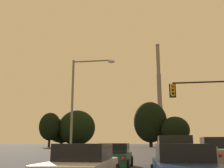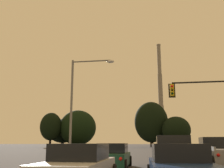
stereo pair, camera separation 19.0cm
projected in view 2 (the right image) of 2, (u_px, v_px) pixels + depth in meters
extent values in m
cube|color=black|center=(81.00, 152.00, 9.08)|extent=(1.62, 2.20, 0.55)
cube|color=gray|center=(223.00, 156.00, 15.52)|extent=(2.05, 5.42, 0.88)
cube|color=black|center=(215.00, 143.00, 17.39)|extent=(1.86, 1.82, 0.72)
cube|color=gray|center=(210.00, 148.00, 14.45)|extent=(0.12, 2.43, 0.16)
cylinder|color=black|center=(200.00, 159.00, 17.74)|extent=(0.23, 0.80, 0.80)
cylinder|color=black|center=(214.00, 164.00, 13.50)|extent=(0.23, 0.80, 0.80)
sphere|color=red|center=(218.00, 155.00, 13.08)|extent=(0.17, 0.17, 0.17)
cube|color=#4C4F54|center=(173.00, 156.00, 15.06)|extent=(1.97, 4.82, 0.95)
cube|color=black|center=(172.00, 142.00, 15.36)|extent=(1.81, 2.82, 0.70)
cylinder|color=black|center=(156.00, 160.00, 16.98)|extent=(0.23, 0.76, 0.76)
cylinder|color=black|center=(186.00, 160.00, 16.72)|extent=(0.23, 0.76, 0.76)
cylinder|color=black|center=(157.00, 164.00, 13.27)|extent=(0.23, 0.76, 0.76)
cylinder|color=black|center=(196.00, 165.00, 13.00)|extent=(0.23, 0.76, 0.76)
sphere|color=red|center=(161.00, 154.00, 12.88)|extent=(0.17, 0.17, 0.17)
sphere|color=red|center=(193.00, 155.00, 12.66)|extent=(0.17, 0.17, 0.17)
cube|color=black|center=(178.00, 152.00, 8.63)|extent=(1.71, 2.27, 0.55)
cube|color=#0F3823|center=(112.00, 159.00, 15.17)|extent=(1.90, 4.64, 0.70)
cube|color=black|center=(113.00, 148.00, 15.53)|extent=(1.67, 2.23, 0.55)
cylinder|color=black|center=(103.00, 161.00, 17.07)|extent=(0.23, 0.64, 0.64)
cylinder|color=black|center=(130.00, 161.00, 16.84)|extent=(0.23, 0.64, 0.64)
cylinder|color=black|center=(90.00, 165.00, 13.40)|extent=(0.23, 0.64, 0.64)
cylinder|color=black|center=(125.00, 166.00, 13.17)|extent=(0.23, 0.64, 0.64)
sphere|color=red|center=(92.00, 159.00, 13.05)|extent=(0.17, 0.17, 0.17)
sphere|color=red|center=(121.00, 159.00, 12.86)|extent=(0.17, 0.17, 0.17)
cylinder|color=black|center=(210.00, 82.00, 22.53)|extent=(6.40, 0.14, 0.14)
cube|color=yellow|center=(172.00, 90.00, 22.87)|extent=(0.34, 0.34, 1.04)
cube|color=black|center=(172.00, 91.00, 23.05)|extent=(0.58, 0.03, 1.25)
sphere|color=red|center=(172.00, 86.00, 22.76)|extent=(0.22, 0.22, 0.22)
sphere|color=#352604|center=(172.00, 90.00, 22.69)|extent=(0.22, 0.22, 0.22)
sphere|color=black|center=(172.00, 93.00, 22.62)|extent=(0.22, 0.22, 0.22)
cylinder|color=slate|center=(71.00, 108.00, 22.56)|extent=(0.20, 0.20, 8.68)
cylinder|color=slate|center=(92.00, 61.00, 23.22)|extent=(3.43, 0.12, 0.12)
sphere|color=slate|center=(73.00, 62.00, 23.48)|extent=(0.20, 0.20, 0.20)
ellipsoid|color=silver|center=(111.00, 61.00, 22.94)|extent=(0.64, 0.36, 0.26)
cylinder|color=slate|center=(163.00, 142.00, 155.86)|extent=(5.19, 5.19, 3.82)
cylinder|color=gray|center=(162.00, 122.00, 158.46)|extent=(3.24, 3.24, 19.95)
cylinder|color=gray|center=(160.00, 90.00, 162.84)|extent=(2.79, 2.79, 19.95)
cylinder|color=gray|center=(159.00, 59.00, 167.22)|extent=(2.33, 2.33, 19.95)
cylinder|color=gray|center=(159.00, 45.00, 169.33)|extent=(2.62, 2.62, 0.70)
cylinder|color=black|center=(177.00, 144.00, 83.35)|extent=(0.92, 0.92, 2.27)
ellipsoid|color=black|center=(176.00, 130.00, 84.31)|extent=(9.24, 8.32, 8.62)
cylinder|color=black|center=(77.00, 144.00, 87.82)|extent=(1.25, 1.25, 2.07)
ellipsoid|color=black|center=(78.00, 128.00, 89.02)|extent=(12.50, 11.25, 11.77)
cylinder|color=black|center=(62.00, 143.00, 93.30)|extent=(1.08, 1.08, 2.46)
ellipsoid|color=black|center=(63.00, 131.00, 94.27)|extent=(10.82, 9.74, 8.48)
cylinder|color=black|center=(50.00, 142.00, 85.93)|extent=(0.72, 0.72, 3.33)
ellipsoid|color=black|center=(51.00, 126.00, 87.05)|extent=(7.24, 6.51, 9.15)
cylinder|color=black|center=(152.00, 142.00, 87.90)|extent=(1.14, 1.14, 3.24)
ellipsoid|color=black|center=(151.00, 122.00, 89.39)|extent=(11.38, 10.24, 13.76)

